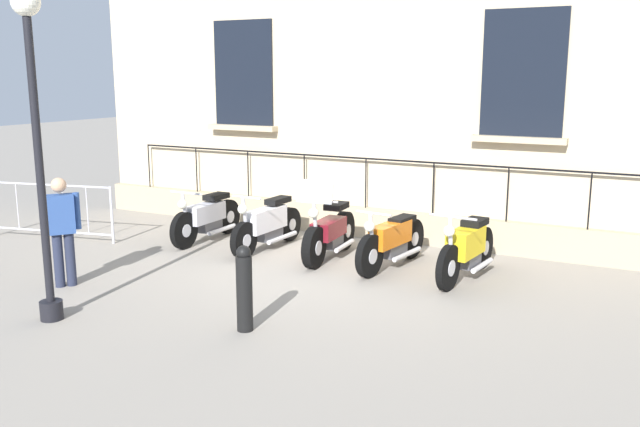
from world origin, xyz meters
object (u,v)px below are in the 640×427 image
(motorcycle_silver, at_px, (207,218))
(bollard, at_px, (244,288))
(pedestrian_standing, at_px, (62,226))
(motorcycle_yellow, at_px, (467,249))
(motorcycle_white, at_px, (267,225))
(crowd_barrier, at_px, (52,209))
(motorcycle_orange, at_px, (392,241))
(motorcycle_maroon, at_px, (330,233))
(lamppost, at_px, (37,136))

(motorcycle_silver, relative_size, bollard, 1.89)
(pedestrian_standing, bearing_deg, motorcycle_yellow, 120.83)
(motorcycle_white, bearing_deg, bollard, 27.70)
(motorcycle_silver, bearing_deg, pedestrian_standing, -3.20)
(crowd_barrier, bearing_deg, motorcycle_orange, 100.50)
(motorcycle_silver, height_order, motorcycle_white, motorcycle_white)
(motorcycle_white, xyz_separation_m, motorcycle_maroon, (0.05, 1.24, 0.00))
(motorcycle_orange, height_order, crowd_barrier, crowd_barrier)
(motorcycle_orange, bearing_deg, crowd_barrier, -79.50)
(motorcycle_maroon, xyz_separation_m, lamppost, (4.16, -1.81, 1.86))
(motorcycle_maroon, bearing_deg, motorcycle_yellow, 87.90)
(motorcycle_silver, bearing_deg, bollard, 42.26)
(motorcycle_yellow, bearing_deg, lamppost, -45.39)
(motorcycle_silver, relative_size, motorcycle_maroon, 1.01)
(motorcycle_yellow, bearing_deg, bollard, -28.49)
(crowd_barrier, height_order, bollard, same)
(motorcycle_white, distance_m, bollard, 3.85)
(motorcycle_white, bearing_deg, pedestrian_standing, -25.26)
(motorcycle_maroon, bearing_deg, pedestrian_standing, -41.29)
(motorcycle_white, relative_size, pedestrian_standing, 1.28)
(motorcycle_orange, bearing_deg, pedestrian_standing, -51.11)
(motorcycle_yellow, bearing_deg, motorcycle_silver, -91.61)
(motorcycle_yellow, bearing_deg, motorcycle_orange, -93.51)
(motorcycle_silver, distance_m, pedestrian_standing, 3.19)
(motorcycle_silver, xyz_separation_m, bollard, (3.41, 3.10, 0.10))
(motorcycle_yellow, relative_size, crowd_barrier, 0.81)
(lamppost, height_order, crowd_barrier, lamppost)
(crowd_barrier, xyz_separation_m, pedestrian_standing, (1.93, 2.42, 0.32))
(motorcycle_white, relative_size, bollard, 1.94)
(bollard, bearing_deg, motorcycle_maroon, -170.66)
(lamppost, relative_size, bollard, 3.80)
(motorcycle_maroon, bearing_deg, bollard, 9.34)
(motorcycle_silver, xyz_separation_m, lamppost, (4.21, 0.74, 1.86))
(motorcycle_white, xyz_separation_m, motorcycle_orange, (0.06, 2.34, -0.00))
(pedestrian_standing, bearing_deg, bollard, 85.50)
(motorcycle_maroon, xyz_separation_m, motorcycle_orange, (0.01, 1.11, -0.00))
(motorcycle_yellow, height_order, crowd_barrier, motorcycle_yellow)
(motorcycle_silver, height_order, motorcycle_orange, motorcycle_silver)
(motorcycle_white, height_order, lamppost, lamppost)
(motorcycle_orange, relative_size, crowd_barrier, 0.81)
(crowd_barrier, bearing_deg, motorcycle_maroon, 102.81)
(crowd_barrier, xyz_separation_m, bollard, (2.19, 5.69, -0.04))
(motorcycle_silver, xyz_separation_m, motorcycle_yellow, (0.14, 4.87, 0.03))
(bollard, bearing_deg, motorcycle_orange, 170.57)
(motorcycle_yellow, relative_size, lamppost, 0.51)
(pedestrian_standing, bearing_deg, motorcycle_orange, 128.89)
(motorcycle_silver, height_order, pedestrian_standing, pedestrian_standing)
(lamppost, bearing_deg, motorcycle_silver, -170.07)
(lamppost, bearing_deg, motorcycle_orange, 144.94)
(motorcycle_white, distance_m, crowd_barrier, 4.09)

